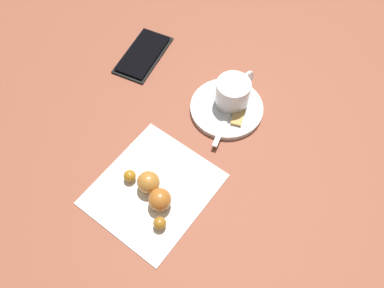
{
  "coord_description": "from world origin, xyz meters",
  "views": [
    {
      "loc": [
        -0.33,
        -0.16,
        0.6
      ],
      "look_at": [
        -0.01,
        -0.01,
        0.01
      ],
      "focal_mm": 36.99,
      "sensor_mm": 36.0,
      "label": 1
    }
  ],
  "objects_px": {
    "napkin": "(153,189)",
    "croissant": "(153,192)",
    "sugar_packet": "(239,111)",
    "espresso_cup": "(233,92)",
    "teaspoon": "(230,109)",
    "saucer": "(227,108)",
    "cell_phone": "(143,54)"
  },
  "relations": [
    {
      "from": "teaspoon",
      "to": "sugar_packet",
      "type": "xyz_separation_m",
      "value": [
        0.0,
        -0.02,
        0.0
      ]
    },
    {
      "from": "saucer",
      "to": "cell_phone",
      "type": "xyz_separation_m",
      "value": [
        0.05,
        0.2,
        -0.0
      ]
    },
    {
      "from": "napkin",
      "to": "cell_phone",
      "type": "height_order",
      "value": "cell_phone"
    },
    {
      "from": "espresso_cup",
      "to": "cell_phone",
      "type": "relative_size",
      "value": 0.65
    },
    {
      "from": "napkin",
      "to": "croissant",
      "type": "bearing_deg",
      "value": -149.4
    },
    {
      "from": "saucer",
      "to": "napkin",
      "type": "bearing_deg",
      "value": 166.99
    },
    {
      "from": "teaspoon",
      "to": "saucer",
      "type": "bearing_deg",
      "value": 59.49
    },
    {
      "from": "espresso_cup",
      "to": "napkin",
      "type": "bearing_deg",
      "value": 166.82
    },
    {
      "from": "croissant",
      "to": "cell_phone",
      "type": "xyz_separation_m",
      "value": [
        0.26,
        0.16,
        -0.02
      ]
    },
    {
      "from": "saucer",
      "to": "croissant",
      "type": "xyz_separation_m",
      "value": [
        -0.21,
        0.04,
        0.02
      ]
    },
    {
      "from": "teaspoon",
      "to": "croissant",
      "type": "distance_m",
      "value": 0.21
    },
    {
      "from": "espresso_cup",
      "to": "cell_phone",
      "type": "bearing_deg",
      "value": 80.12
    },
    {
      "from": "saucer",
      "to": "espresso_cup",
      "type": "relative_size",
      "value": 1.54
    },
    {
      "from": "sugar_packet",
      "to": "napkin",
      "type": "distance_m",
      "value": 0.21
    },
    {
      "from": "napkin",
      "to": "sugar_packet",
      "type": "bearing_deg",
      "value": -19.97
    },
    {
      "from": "espresso_cup",
      "to": "croissant",
      "type": "xyz_separation_m",
      "value": [
        -0.23,
        0.04,
        -0.02
      ]
    },
    {
      "from": "napkin",
      "to": "cell_phone",
      "type": "bearing_deg",
      "value": 32.2
    },
    {
      "from": "saucer",
      "to": "cell_phone",
      "type": "bearing_deg",
      "value": 75.81
    },
    {
      "from": "espresso_cup",
      "to": "croissant",
      "type": "bearing_deg",
      "value": 169.18
    },
    {
      "from": "napkin",
      "to": "croissant",
      "type": "distance_m",
      "value": 0.02
    },
    {
      "from": "espresso_cup",
      "to": "cell_phone",
      "type": "distance_m",
      "value": 0.21
    },
    {
      "from": "espresso_cup",
      "to": "napkin",
      "type": "distance_m",
      "value": 0.22
    },
    {
      "from": "espresso_cup",
      "to": "napkin",
      "type": "xyz_separation_m",
      "value": [
        -0.21,
        0.05,
        -0.03
      ]
    },
    {
      "from": "espresso_cup",
      "to": "sugar_packet",
      "type": "bearing_deg",
      "value": -129.86
    },
    {
      "from": "napkin",
      "to": "teaspoon",
      "type": "bearing_deg",
      "value": -15.8
    },
    {
      "from": "teaspoon",
      "to": "napkin",
      "type": "distance_m",
      "value": 0.2
    },
    {
      "from": "napkin",
      "to": "croissant",
      "type": "relative_size",
      "value": 1.81
    },
    {
      "from": "saucer",
      "to": "sugar_packet",
      "type": "bearing_deg",
      "value": -95.44
    },
    {
      "from": "teaspoon",
      "to": "sugar_packet",
      "type": "height_order",
      "value": "teaspoon"
    },
    {
      "from": "cell_phone",
      "to": "saucer",
      "type": "bearing_deg",
      "value": -104.19
    },
    {
      "from": "napkin",
      "to": "croissant",
      "type": "xyz_separation_m",
      "value": [
        -0.01,
        -0.01,
        0.02
      ]
    },
    {
      "from": "teaspoon",
      "to": "cell_phone",
      "type": "bearing_deg",
      "value": 75.06
    }
  ]
}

